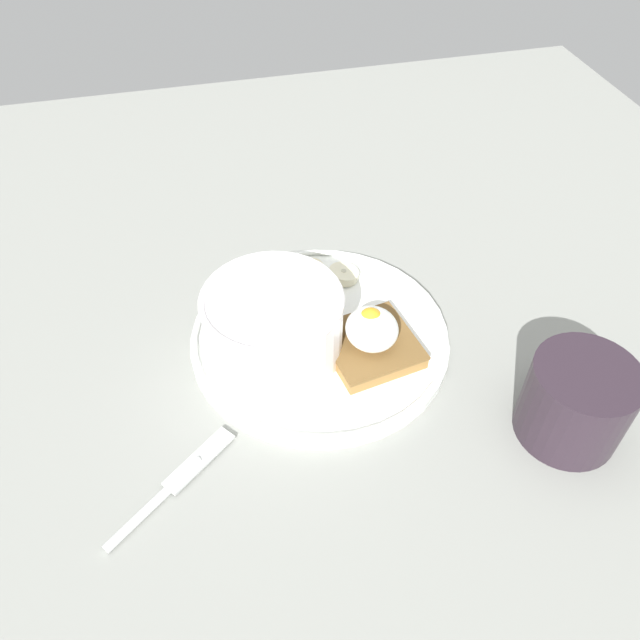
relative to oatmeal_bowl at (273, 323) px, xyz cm
name	(u,v)px	position (x,y,z in cm)	size (l,w,h in cm)	color
ground_plane	(320,348)	(-0.89, 4.64, -5.60)	(120.00, 120.00, 2.00)	gray
plate	(320,336)	(-0.89, 4.64, -3.81)	(25.40, 25.40, 1.60)	white
oatmeal_bowl	(273,323)	(0.00, 0.00, 0.00)	(13.06, 13.06, 7.02)	white
toast_slice	(370,346)	(2.46, 8.76, -2.75)	(9.47, 9.47, 1.53)	brown
poached_egg	(372,328)	(2.41, 8.76, -0.36)	(5.22, 4.92, 3.61)	white
banana_slice_front	(311,270)	(-9.83, 5.88, -3.03)	(3.81, 3.77, 1.34)	#F5E9BC
banana_slice_left	(319,290)	(-6.44, 5.90, -2.99)	(4.37, 4.33, 1.37)	#F4E9C1
banana_slice_back	(344,274)	(-8.30, 9.07, -3.02)	(3.58, 3.66, 1.36)	beige
banana_slice_right	(283,277)	(-9.20, 2.63, -2.87)	(4.29, 4.35, 1.74)	beige
coffee_mug	(576,401)	(14.35, 22.95, -0.64)	(8.81, 8.81, 7.72)	#2A1F29
knife	(171,487)	(12.13, -10.99, -4.20)	(9.20, 11.19, 0.80)	silver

